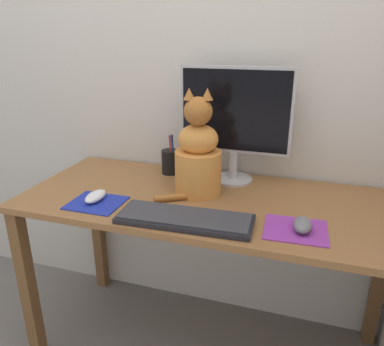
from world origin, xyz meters
name	(u,v)px	position (x,y,z in m)	size (l,w,h in m)	color
wall_back	(234,57)	(0.00, 0.34, 1.25)	(7.00, 0.04, 2.50)	beige
desk	(210,222)	(0.00, 0.00, 0.64)	(1.47, 0.62, 0.75)	brown
monitor	(235,118)	(0.04, 0.21, 1.02)	(0.46, 0.17, 0.48)	#B2B2B7
keyboard	(185,218)	(-0.03, -0.21, 0.76)	(0.46, 0.18, 0.02)	black
mousepad_left	(96,203)	(-0.40, -0.17, 0.75)	(0.20, 0.17, 0.00)	#1E2D9E
mousepad_right	(295,230)	(0.33, -0.16, 0.75)	(0.21, 0.19, 0.00)	purple
computer_mouse_left	(95,196)	(-0.41, -0.16, 0.77)	(0.06, 0.11, 0.03)	white
computer_mouse_right	(302,225)	(0.34, -0.16, 0.77)	(0.06, 0.10, 0.04)	slate
cat	(198,156)	(-0.07, 0.04, 0.90)	(0.24, 0.27, 0.41)	#D6893D
pen_cup	(170,161)	(-0.25, 0.21, 0.80)	(0.07, 0.07, 0.18)	black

